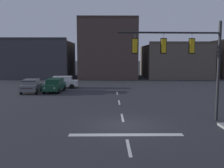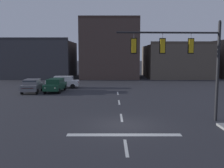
{
  "view_description": "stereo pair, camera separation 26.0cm",
  "coord_description": "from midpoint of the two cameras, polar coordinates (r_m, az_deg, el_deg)",
  "views": [
    {
      "loc": [
        -0.94,
        -15.92,
        4.4
      ],
      "look_at": [
        -0.72,
        3.73,
        2.23
      ],
      "focal_mm": 41.17,
      "sensor_mm": 36.0,
      "label": 1
    },
    {
      "loc": [
        -0.68,
        -15.93,
        4.4
      ],
      "look_at": [
        -0.72,
        3.73,
        2.23
      ],
      "focal_mm": 41.17,
      "sensor_mm": 36.0,
      "label": 2
    }
  ],
  "objects": [
    {
      "name": "car_lot_nearside",
      "position": [
        31.98,
        -12.86,
        -0.21
      ],
      "size": [
        2.12,
        4.54,
        1.61
      ],
      "color": "#143D28",
      "rests_on": "ground"
    },
    {
      "name": "ground_plane",
      "position": [
        16.54,
        2.22,
        -9.13
      ],
      "size": [
        400.0,
        400.0,
        0.0
      ],
      "primitive_type": "plane",
      "color": "#2B2B30"
    },
    {
      "name": "lane_centreline",
      "position": [
        18.47,
        1.91,
        -7.47
      ],
      "size": [
        0.16,
        26.4,
        0.01
      ],
      "color": "silver",
      "rests_on": "ground"
    },
    {
      "name": "stop_bar_paint",
      "position": [
        14.63,
        2.62,
        -11.2
      ],
      "size": [
        6.4,
        0.5,
        0.01
      ],
      "primitive_type": "cube",
      "color": "silver",
      "rests_on": "ground"
    },
    {
      "name": "car_lot_middle",
      "position": [
        35.64,
        -11.27,
        0.48
      ],
      "size": [
        4.53,
        2.11,
        1.61
      ],
      "color": "silver",
      "rests_on": "ground"
    },
    {
      "name": "building_row",
      "position": [
        53.43,
        10.69,
        5.95
      ],
      "size": [
        61.56,
        13.96,
        11.46
      ],
      "color": "#38383D",
      "rests_on": "ground"
    },
    {
      "name": "signal_mast_near_side",
      "position": [
        17.74,
        15.81,
        6.36
      ],
      "size": [
        6.88,
        0.53,
        6.71
      ],
      "color": "black",
      "rests_on": "ground"
    },
    {
      "name": "car_lot_farside",
      "position": [
        32.11,
        -17.7,
        -0.33
      ],
      "size": [
        2.18,
        4.56,
        1.61
      ],
      "color": "slate",
      "rests_on": "ground"
    }
  ]
}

